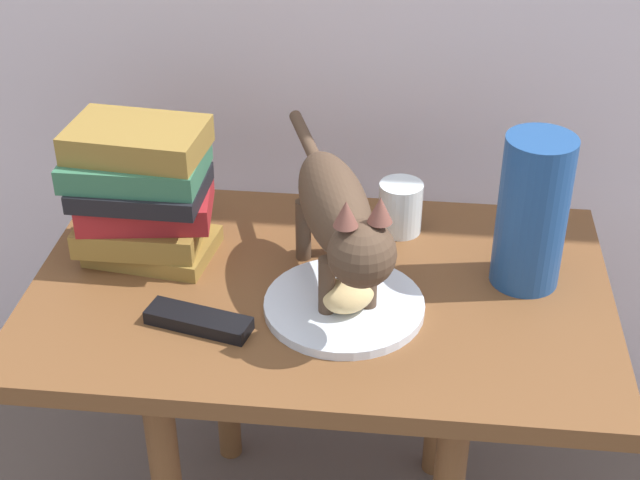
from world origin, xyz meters
The scene contains 8 objects.
side_table centered at (0.00, 0.00, 0.48)m, with size 0.86×0.54×0.56m.
plate centered at (0.04, -0.06, 0.57)m, with size 0.23×0.23×0.01m, color silver.
bread_roll centered at (0.05, -0.07, 0.60)m, with size 0.08×0.06×0.05m, color #E0BC7A.
cat centered at (0.03, -0.02, 0.70)m, with size 0.19×0.46×0.23m.
book_stack centered at (-0.28, 0.06, 0.67)m, with size 0.22×0.17×0.21m.
green_vase centered at (0.30, 0.05, 0.68)m, with size 0.10×0.10×0.23m, color navy.
candle_jar centered at (0.11, 0.17, 0.60)m, with size 0.07×0.07×0.08m.
tv_remote centered at (-0.16, -0.12, 0.57)m, with size 0.15×0.04×0.02m, color black.
Camera 1 is at (0.12, -1.13, 1.36)m, focal length 52.59 mm.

